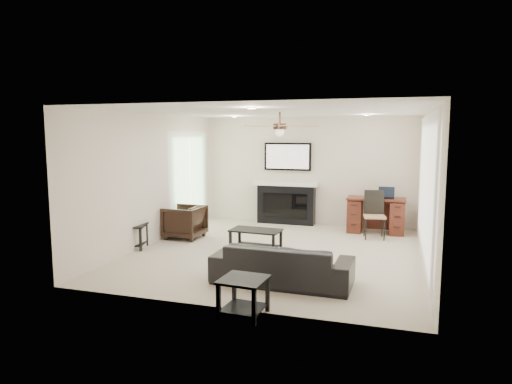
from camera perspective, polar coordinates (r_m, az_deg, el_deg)
room_shell at (r=8.06m, az=4.22°, el=4.17°), size 5.50×5.54×2.52m
sofa at (r=6.57m, az=3.29°, el=-8.95°), size 1.99×0.80×0.58m
armchair at (r=9.42m, az=-8.94°, el=-3.71°), size 0.77×0.75×0.67m
coffee_table at (r=8.32m, az=-0.03°, el=-6.06°), size 0.93×0.56×0.40m
end_table_near at (r=5.49m, az=-1.57°, el=-12.98°), size 0.56×0.56×0.45m
end_table_left at (r=8.81m, az=-15.20°, el=-5.38°), size 0.62×0.62×0.45m
fireplace_unit at (r=10.70m, az=3.80°, el=1.06°), size 1.52×0.34×1.91m
desk at (r=10.11m, az=14.75°, el=-2.84°), size 1.22×0.56×0.76m
desk_chair at (r=9.55m, az=14.60°, el=-2.79°), size 0.48×0.50×0.97m
laptop at (r=10.01m, az=15.98°, el=-0.12°), size 0.33×0.24×0.23m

